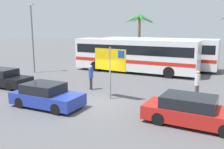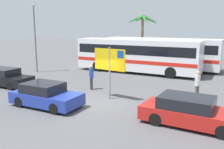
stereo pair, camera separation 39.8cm
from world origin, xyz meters
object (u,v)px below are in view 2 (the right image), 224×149
bus_rear_coach (160,52)px  car_red (190,112)px  pedestrian_crossing_lot (197,83)px  pedestrian_by_bus (91,75)px  car_black (5,77)px  bus_front_coach (137,54)px  ferry_sign (110,62)px  car_blue (46,95)px

bus_rear_coach → car_red: bus_rear_coach is taller
pedestrian_crossing_lot → pedestrian_by_bus: (-7.01, -1.00, -0.02)m
car_black → pedestrian_crossing_lot: size_ratio=2.44×
bus_front_coach → bus_rear_coach: bearing=67.7°
bus_front_coach → pedestrian_by_bus: size_ratio=6.77×
pedestrian_crossing_lot → ferry_sign: bearing=63.5°
ferry_sign → car_blue: (-2.52, -2.94, -1.69)m
bus_front_coach → pedestrian_crossing_lot: 9.47m
car_red → pedestrian_by_bus: pedestrian_by_bus is taller
bus_rear_coach → pedestrian_by_bus: bearing=-98.4°
bus_front_coach → bus_rear_coach: size_ratio=1.00×
pedestrian_by_bus → bus_front_coach: bearing=34.5°
bus_front_coach → pedestrian_by_bus: 7.64m
bus_rear_coach → car_black: (-7.95, -12.97, -1.15)m
pedestrian_by_bus → car_blue: bearing=-146.6°
ferry_sign → car_black: 8.84m
bus_front_coach → bus_rear_coach: same height
bus_front_coach → car_blue: 12.01m
bus_front_coach → car_red: size_ratio=2.58×
ferry_sign → pedestrian_crossing_lot: size_ratio=1.80×
bus_rear_coach → pedestrian_by_bus: size_ratio=6.77×
bus_front_coach → ferry_sign: ferry_sign is taller
car_red → car_blue: same height
bus_front_coach → pedestrian_crossing_lot: (6.75, -6.60, -0.73)m
bus_front_coach → pedestrian_crossing_lot: bearing=-44.3°
ferry_sign → car_red: bearing=-13.8°
car_red → pedestrian_crossing_lot: 4.36m
car_red → car_black: 13.87m
bus_rear_coach → car_black: bus_rear_coach is taller
bus_rear_coach → pedestrian_by_bus: (-1.60, -10.85, -0.75)m
car_blue → bus_rear_coach: bearing=82.1°
bus_rear_coach → ferry_sign: size_ratio=3.71×
bus_front_coach → car_black: bus_front_coach is taller
ferry_sign → car_red: size_ratio=0.70×
car_black → car_blue: 6.52m
bus_rear_coach → pedestrian_crossing_lot: size_ratio=6.67×
bus_rear_coach → bus_front_coach: bearing=-112.3°
bus_front_coach → ferry_sign: bearing=-77.3°
bus_front_coach → pedestrian_by_bus: bus_front_coach is taller
pedestrian_crossing_lot → bus_front_coach: bearing=-7.8°
car_red → car_blue: bearing=-170.5°
car_red → pedestrian_crossing_lot: size_ratio=2.58×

